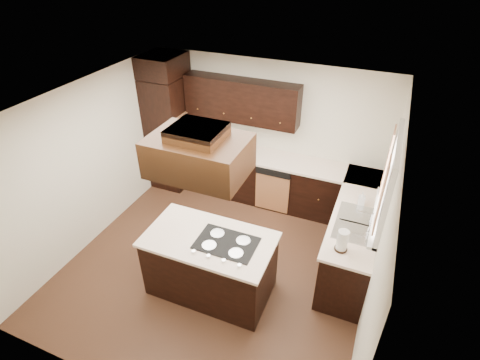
# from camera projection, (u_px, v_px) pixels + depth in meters

# --- Properties ---
(floor) EXTENTS (4.20, 4.20, 0.02)m
(floor) POSITION_uv_depth(u_px,v_px,m) (219.00, 263.00, 5.66)
(floor) COLOR brown
(floor) RESTS_ON ground
(ceiling) EXTENTS (4.20, 4.20, 0.02)m
(ceiling) POSITION_uv_depth(u_px,v_px,m) (212.00, 105.00, 4.28)
(ceiling) COLOR white
(ceiling) RESTS_ON ground
(wall_back) EXTENTS (4.20, 0.02, 2.50)m
(wall_back) POSITION_uv_depth(u_px,v_px,m) (268.00, 131.00, 6.60)
(wall_back) COLOR silver
(wall_back) RESTS_ON ground
(wall_front) EXTENTS (4.20, 0.02, 2.50)m
(wall_front) POSITION_uv_depth(u_px,v_px,m) (113.00, 322.00, 3.34)
(wall_front) COLOR silver
(wall_front) RESTS_ON ground
(wall_left) EXTENTS (0.02, 4.20, 2.50)m
(wall_left) POSITION_uv_depth(u_px,v_px,m) (90.00, 164.00, 5.65)
(wall_left) COLOR silver
(wall_left) RESTS_ON ground
(wall_right) EXTENTS (0.02, 4.20, 2.50)m
(wall_right) POSITION_uv_depth(u_px,v_px,m) (381.00, 236.00, 4.29)
(wall_right) COLOR silver
(wall_right) RESTS_ON ground
(oven_column) EXTENTS (0.65, 0.75, 2.12)m
(oven_column) POSITION_uv_depth(u_px,v_px,m) (170.00, 133.00, 6.96)
(oven_column) COLOR black
(oven_column) RESTS_ON floor
(wall_oven_face) EXTENTS (0.05, 0.62, 0.78)m
(wall_oven_face) POSITION_uv_depth(u_px,v_px,m) (186.00, 133.00, 6.81)
(wall_oven_face) COLOR #B27245
(wall_oven_face) RESTS_ON oven_column
(base_cabinets_back) EXTENTS (2.93, 0.60, 0.88)m
(base_cabinets_back) POSITION_uv_depth(u_px,v_px,m) (262.00, 178.00, 6.79)
(base_cabinets_back) COLOR black
(base_cabinets_back) RESTS_ON floor
(base_cabinets_right) EXTENTS (0.60, 2.40, 0.88)m
(base_cabinets_right) POSITION_uv_depth(u_px,v_px,m) (354.00, 234.00, 5.53)
(base_cabinets_right) COLOR black
(base_cabinets_right) RESTS_ON floor
(countertop_back) EXTENTS (2.93, 0.63, 0.04)m
(countertop_back) POSITION_uv_depth(u_px,v_px,m) (263.00, 157.00, 6.53)
(countertop_back) COLOR #FFE5CE
(countertop_back) RESTS_ON base_cabinets_back
(countertop_right) EXTENTS (0.63, 2.40, 0.04)m
(countertop_right) POSITION_uv_depth(u_px,v_px,m) (358.00, 209.00, 5.28)
(countertop_right) COLOR #FFE5CE
(countertop_right) RESTS_ON base_cabinets_right
(upper_cabinets) EXTENTS (2.00, 0.34, 0.72)m
(upper_cabinets) POSITION_uv_depth(u_px,v_px,m) (241.00, 101.00, 6.29)
(upper_cabinets) COLOR black
(upper_cabinets) RESTS_ON wall_back
(dishwasher_front) EXTENTS (0.60, 0.05, 0.72)m
(dishwasher_front) POSITION_uv_depth(u_px,v_px,m) (272.00, 193.00, 6.49)
(dishwasher_front) COLOR #B27245
(dishwasher_front) RESTS_ON floor
(window_frame) EXTENTS (0.06, 1.32, 1.12)m
(window_frame) POSITION_uv_depth(u_px,v_px,m) (389.00, 182.00, 4.51)
(window_frame) COLOR silver
(window_frame) RESTS_ON wall_right
(window_pane) EXTENTS (0.00, 1.20, 1.00)m
(window_pane) POSITION_uv_depth(u_px,v_px,m) (391.00, 183.00, 4.50)
(window_pane) COLOR white
(window_pane) RESTS_ON wall_right
(curtain_left) EXTENTS (0.02, 0.34, 0.90)m
(curtain_left) POSITION_uv_depth(u_px,v_px,m) (381.00, 196.00, 4.17)
(curtain_left) COLOR #FADDBC
(curtain_left) RESTS_ON wall_right
(curtain_right) EXTENTS (0.02, 0.34, 0.90)m
(curtain_right) POSITION_uv_depth(u_px,v_px,m) (388.00, 161.00, 4.82)
(curtain_right) COLOR #FADDBC
(curtain_right) RESTS_ON wall_right
(sink_rim) EXTENTS (0.52, 0.84, 0.01)m
(sink_rim) POSITION_uv_depth(u_px,v_px,m) (356.00, 223.00, 4.99)
(sink_rim) COLOR silver
(sink_rim) RESTS_ON countertop_right
(island) EXTENTS (1.61, 0.88, 0.88)m
(island) POSITION_uv_depth(u_px,v_px,m) (211.00, 265.00, 5.01)
(island) COLOR black
(island) RESTS_ON floor
(island_top) EXTENTS (1.67, 0.94, 0.04)m
(island_top) POSITION_uv_depth(u_px,v_px,m) (209.00, 240.00, 4.76)
(island_top) COLOR #FFE5CE
(island_top) RESTS_ON island
(cooktop) EXTENTS (0.76, 0.51, 0.01)m
(cooktop) POSITION_uv_depth(u_px,v_px,m) (226.00, 243.00, 4.66)
(cooktop) COLOR black
(cooktop) RESTS_ON island_top
(range_hood) EXTENTS (1.05, 0.72, 0.42)m
(range_hood) POSITION_uv_depth(u_px,v_px,m) (199.00, 156.00, 4.01)
(range_hood) COLOR black
(range_hood) RESTS_ON ceiling
(hood_duct) EXTENTS (0.55, 0.50, 0.13)m
(hood_duct) POSITION_uv_depth(u_px,v_px,m) (197.00, 133.00, 3.86)
(hood_duct) COLOR black
(hood_duct) RESTS_ON ceiling
(blender_base) EXTENTS (0.15, 0.15, 0.10)m
(blender_base) POSITION_uv_depth(u_px,v_px,m) (198.00, 141.00, 6.88)
(blender_base) COLOR silver
(blender_base) RESTS_ON countertop_back
(blender_pitcher) EXTENTS (0.13, 0.13, 0.26)m
(blender_pitcher) POSITION_uv_depth(u_px,v_px,m) (197.00, 132.00, 6.78)
(blender_pitcher) COLOR silver
(blender_pitcher) RESTS_ON blender_base
(spice_rack) EXTENTS (0.34, 0.20, 0.28)m
(spice_rack) POSITION_uv_depth(u_px,v_px,m) (237.00, 143.00, 6.61)
(spice_rack) COLOR black
(spice_rack) RESTS_ON countertop_back
(mixing_bowl) EXTENTS (0.33, 0.33, 0.07)m
(mixing_bowl) POSITION_uv_depth(u_px,v_px,m) (206.00, 144.00, 6.80)
(mixing_bowl) COLOR silver
(mixing_bowl) RESTS_ON countertop_back
(soap_bottle) EXTENTS (0.10, 0.10, 0.20)m
(soap_bottle) POSITION_uv_depth(u_px,v_px,m) (362.00, 198.00, 5.29)
(soap_bottle) COLOR silver
(soap_bottle) RESTS_ON countertop_right
(paper_towel) EXTENTS (0.15, 0.15, 0.29)m
(paper_towel) POSITION_uv_depth(u_px,v_px,m) (342.00, 241.00, 4.49)
(paper_towel) COLOR silver
(paper_towel) RESTS_ON countertop_right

